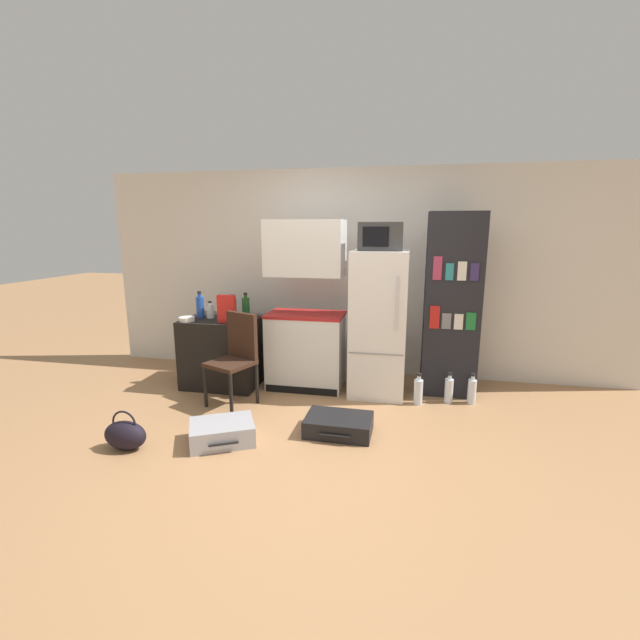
{
  "coord_description": "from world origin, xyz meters",
  "views": [
    {
      "loc": [
        0.77,
        -3.18,
        1.77
      ],
      "look_at": [
        -0.05,
        0.85,
        0.89
      ],
      "focal_mm": 24.0,
      "sensor_mm": 36.0,
      "label": 1
    }
  ],
  "objects_px": {
    "microwave": "(381,236)",
    "cereal_box": "(227,309)",
    "bottle_blue_soda": "(200,306)",
    "water_bottle_middle": "(472,391)",
    "handbag": "(125,435)",
    "water_bottle_front": "(418,391)",
    "bottle_wine_dark": "(233,307)",
    "kitchen_hutch": "(306,313)",
    "suitcase_large_flat": "(339,425)",
    "bottle_clear_short": "(210,311)",
    "chair": "(237,352)",
    "water_bottle_back": "(449,390)",
    "bowl": "(187,319)",
    "refrigerator": "(378,324)",
    "bookshelf": "(452,306)",
    "bottle_green_tall": "(246,306)",
    "bottle_amber_beer": "(231,307)",
    "suitcase_small_flat": "(222,432)",
    "side_table": "(224,351)"
  },
  "relations": [
    {
      "from": "microwave",
      "to": "water_bottle_middle",
      "type": "height_order",
      "value": "microwave"
    },
    {
      "from": "bottle_amber_beer",
      "to": "cereal_box",
      "type": "bearing_deg",
      "value": -70.99
    },
    {
      "from": "side_table",
      "to": "bottle_amber_beer",
      "type": "xyz_separation_m",
      "value": [
        -0.02,
        0.28,
        0.46
      ]
    },
    {
      "from": "handbag",
      "to": "bottle_clear_short",
      "type": "bearing_deg",
      "value": 88.76
    },
    {
      "from": "refrigerator",
      "to": "water_bottle_front",
      "type": "height_order",
      "value": "refrigerator"
    },
    {
      "from": "kitchen_hutch",
      "to": "cereal_box",
      "type": "height_order",
      "value": "kitchen_hutch"
    },
    {
      "from": "microwave",
      "to": "bottle_amber_beer",
      "type": "relative_size",
      "value": 2.68
    },
    {
      "from": "water_bottle_middle",
      "to": "chair",
      "type": "bearing_deg",
      "value": -169.4
    },
    {
      "from": "suitcase_small_flat",
      "to": "bottle_clear_short",
      "type": "bearing_deg",
      "value": 90.85
    },
    {
      "from": "bookshelf",
      "to": "suitcase_large_flat",
      "type": "distance_m",
      "value": 1.79
    },
    {
      "from": "bottle_wine_dark",
      "to": "refrigerator",
      "type": "bearing_deg",
      "value": -3.64
    },
    {
      "from": "bottle_clear_short",
      "to": "bottle_green_tall",
      "type": "distance_m",
      "value": 0.41
    },
    {
      "from": "suitcase_small_flat",
      "to": "chair",
      "type": "bearing_deg",
      "value": 75.99
    },
    {
      "from": "kitchen_hutch",
      "to": "bottle_wine_dark",
      "type": "relative_size",
      "value": 7.6
    },
    {
      "from": "bookshelf",
      "to": "bottle_wine_dark",
      "type": "distance_m",
      "value": 2.45
    },
    {
      "from": "microwave",
      "to": "suitcase_large_flat",
      "type": "height_order",
      "value": "microwave"
    },
    {
      "from": "handbag",
      "to": "water_bottle_front",
      "type": "xyz_separation_m",
      "value": [
        2.36,
        1.42,
        0.02
      ]
    },
    {
      "from": "handbag",
      "to": "water_bottle_back",
      "type": "xyz_separation_m",
      "value": [
        2.68,
        1.53,
        0.01
      ]
    },
    {
      "from": "kitchen_hutch",
      "to": "suitcase_small_flat",
      "type": "distance_m",
      "value": 1.67
    },
    {
      "from": "bottle_green_tall",
      "to": "bottle_wine_dark",
      "type": "bearing_deg",
      "value": -178.91
    },
    {
      "from": "handbag",
      "to": "microwave",
      "type": "bearing_deg",
      "value": 40.77
    },
    {
      "from": "bowl",
      "to": "handbag",
      "type": "xyz_separation_m",
      "value": [
        0.14,
        -1.36,
        -0.68
      ]
    },
    {
      "from": "bookshelf",
      "to": "water_bottle_back",
      "type": "xyz_separation_m",
      "value": [
        -0.0,
        -0.27,
        -0.84
      ]
    },
    {
      "from": "refrigerator",
      "to": "water_bottle_middle",
      "type": "height_order",
      "value": "refrigerator"
    },
    {
      "from": "chair",
      "to": "water_bottle_back",
      "type": "relative_size",
      "value": 2.9
    },
    {
      "from": "bottle_blue_soda",
      "to": "water_bottle_middle",
      "type": "distance_m",
      "value": 3.09
    },
    {
      "from": "bookshelf",
      "to": "bottle_clear_short",
      "type": "relative_size",
      "value": 10.16
    },
    {
      "from": "microwave",
      "to": "bottle_clear_short",
      "type": "bearing_deg",
      "value": -177.38
    },
    {
      "from": "bottle_amber_beer",
      "to": "suitcase_large_flat",
      "type": "relative_size",
      "value": 0.28
    },
    {
      "from": "kitchen_hutch",
      "to": "microwave",
      "type": "xyz_separation_m",
      "value": [
        0.81,
        -0.04,
        0.84
      ]
    },
    {
      "from": "refrigerator",
      "to": "bottle_clear_short",
      "type": "distance_m",
      "value": 1.89
    },
    {
      "from": "microwave",
      "to": "chair",
      "type": "relative_size",
      "value": 0.47
    },
    {
      "from": "kitchen_hutch",
      "to": "microwave",
      "type": "distance_m",
      "value": 1.17
    },
    {
      "from": "bottle_clear_short",
      "to": "chair",
      "type": "xyz_separation_m",
      "value": [
        0.5,
        -0.47,
        -0.31
      ]
    },
    {
      "from": "microwave",
      "to": "bottle_clear_short",
      "type": "height_order",
      "value": "microwave"
    },
    {
      "from": "refrigerator",
      "to": "handbag",
      "type": "distance_m",
      "value": 2.62
    },
    {
      "from": "microwave",
      "to": "cereal_box",
      "type": "bearing_deg",
      "value": -170.0
    },
    {
      "from": "bottle_blue_soda",
      "to": "chair",
      "type": "distance_m",
      "value": 0.87
    },
    {
      "from": "refrigerator",
      "to": "microwave",
      "type": "distance_m",
      "value": 0.92
    },
    {
      "from": "bottle_wine_dark",
      "to": "bottle_green_tall",
      "type": "bearing_deg",
      "value": 1.09
    },
    {
      "from": "bottle_clear_short",
      "to": "handbag",
      "type": "height_order",
      "value": "bottle_clear_short"
    },
    {
      "from": "suitcase_small_flat",
      "to": "water_bottle_middle",
      "type": "relative_size",
      "value": 1.98
    },
    {
      "from": "kitchen_hutch",
      "to": "bowl",
      "type": "height_order",
      "value": "kitchen_hutch"
    },
    {
      "from": "suitcase_small_flat",
      "to": "water_bottle_front",
      "type": "height_order",
      "value": "water_bottle_front"
    },
    {
      "from": "bookshelf",
      "to": "handbag",
      "type": "height_order",
      "value": "bookshelf"
    },
    {
      "from": "bottle_blue_soda",
      "to": "water_bottle_front",
      "type": "xyz_separation_m",
      "value": [
        2.46,
        -0.16,
        -0.76
      ]
    },
    {
      "from": "suitcase_large_flat",
      "to": "bottle_blue_soda",
      "type": "bearing_deg",
      "value": 152.44
    },
    {
      "from": "bottle_clear_short",
      "to": "cereal_box",
      "type": "relative_size",
      "value": 0.64
    },
    {
      "from": "water_bottle_front",
      "to": "bottle_wine_dark",
      "type": "bearing_deg",
      "value": 170.7
    },
    {
      "from": "bottle_blue_soda",
      "to": "bowl",
      "type": "distance_m",
      "value": 0.25
    }
  ]
}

